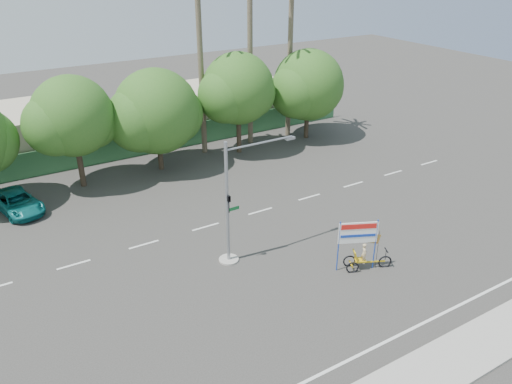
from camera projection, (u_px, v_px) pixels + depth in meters
ground at (308, 284)px, 25.79m from camera, size 120.00×120.00×0.00m
sidewalk_near at (419, 380)px, 19.99m from camera, size 50.00×2.40×0.12m
fence at (156, 141)px, 41.89m from camera, size 38.00×0.08×2.00m
building_left at (18, 135)px, 40.29m from camera, size 12.00×8.00×4.00m
building_right at (217, 105)px, 48.69m from camera, size 14.00×8.00×3.60m
tree_left at (72, 119)px, 34.15m from camera, size 6.66×5.60×8.07m
tree_center at (156, 114)px, 37.18m from camera, size 7.62×6.40×7.85m
tree_right at (238, 91)px, 40.07m from camera, size 6.90×5.80×8.36m
tree_far_right at (308, 87)px, 43.57m from camera, size 7.38×6.20×7.94m
palm_tall at (250, 19)px, 39.87m from camera, size 3.73×3.79×17.45m
palm_mid at (291, 29)px, 42.18m from camera, size 3.73×3.79×15.45m
palm_short at (200, 45)px, 38.49m from camera, size 3.73×3.79×14.45m
traffic_signal at (233, 213)px, 26.55m from camera, size 4.72×1.10×7.00m
trike_billboard at (362, 249)px, 26.46m from camera, size 2.84×1.49×3.04m
pickup_truck at (17, 202)px, 32.59m from camera, size 3.30×5.10×1.31m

